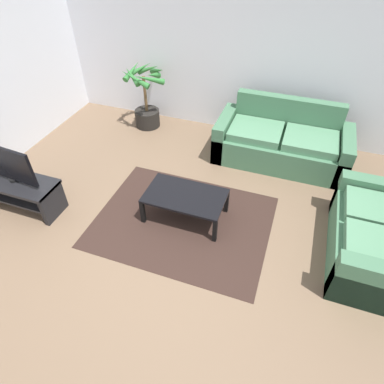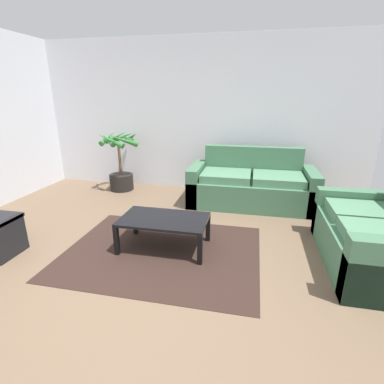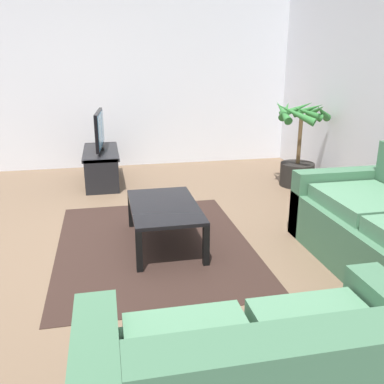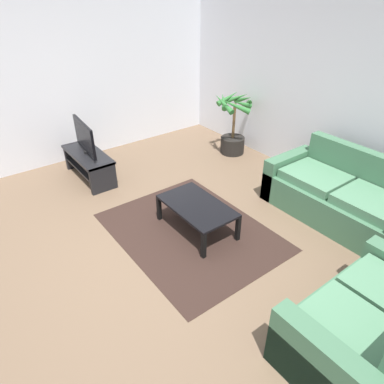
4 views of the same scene
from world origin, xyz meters
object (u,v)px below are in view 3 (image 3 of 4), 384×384
at_px(potted_palm, 299,150).
at_px(coffee_table, 164,210).
at_px(tv_stand, 101,161).
at_px(tv, 100,130).

bearing_deg(potted_palm, coffee_table, -53.28).
height_order(tv_stand, coffee_table, tv_stand).
relative_size(tv_stand, potted_palm, 0.99).
bearing_deg(tv_stand, potted_palm, 75.11).
distance_m(tv_stand, coffee_table, 2.19).
bearing_deg(tv_stand, coffee_table, 14.34).
bearing_deg(tv, tv_stand, -94.49).
relative_size(tv, coffee_table, 0.84).
xyz_separation_m(tv_stand, tv, (0.00, 0.00, 0.42)).
distance_m(coffee_table, potted_palm, 2.44).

